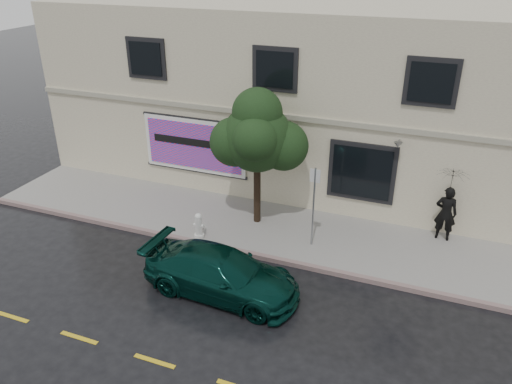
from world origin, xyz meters
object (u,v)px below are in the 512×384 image
(street_tree, at_px, (257,138))
(fire_hydrant, at_px, (199,225))
(car, at_px, (221,273))
(pedestrian, at_px, (446,213))

(street_tree, height_order, fire_hydrant, street_tree)
(car, relative_size, fire_hydrant, 5.22)
(car, height_order, street_tree, street_tree)
(car, height_order, pedestrian, pedestrian)
(street_tree, bearing_deg, pedestrian, 10.26)
(car, relative_size, street_tree, 1.06)
(pedestrian, relative_size, street_tree, 0.44)
(car, distance_m, pedestrian, 7.65)
(fire_hydrant, bearing_deg, street_tree, 74.23)
(car, height_order, fire_hydrant, car)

